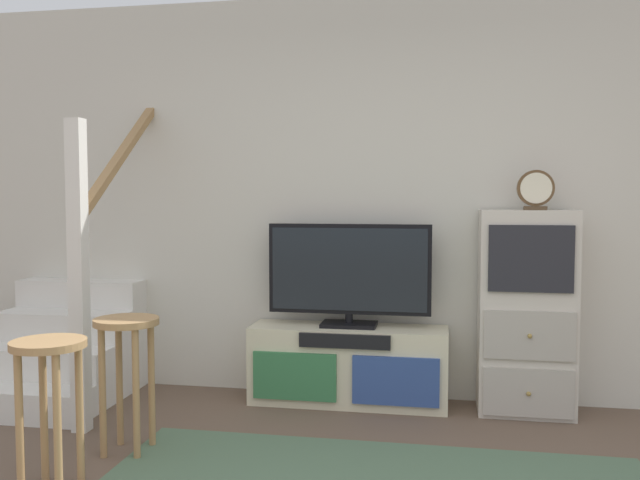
{
  "coord_description": "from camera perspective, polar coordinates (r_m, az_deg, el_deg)",
  "views": [
    {
      "loc": [
        0.3,
        -2.13,
        1.36
      ],
      "look_at": [
        -0.44,
        1.94,
        1.09
      ],
      "focal_mm": 37.9,
      "sensor_mm": 36.0,
      "label": 1
    }
  ],
  "objects": [
    {
      "name": "bar_stool_near",
      "position": [
        3.39,
        -21.89,
        -10.83
      ],
      "size": [
        0.34,
        0.34,
        0.7
      ],
      "color": "#A37A4C",
      "rests_on": "ground_plane"
    },
    {
      "name": "bar_stool_far",
      "position": [
        3.75,
        -15.99,
        -9.16
      ],
      "size": [
        0.34,
        0.34,
        0.72
      ],
      "color": "#A37A4C",
      "rests_on": "ground_plane"
    },
    {
      "name": "back_wall",
      "position": [
        4.6,
        6.62,
        3.55
      ],
      "size": [
        6.4,
        0.12,
        2.7
      ],
      "primitive_type": "cube",
      "color": "beige",
      "rests_on": "ground_plane"
    },
    {
      "name": "television",
      "position": [
        4.41,
        2.47,
        -2.72
      ],
      "size": [
        1.07,
        0.22,
        0.67
      ],
      "color": "black",
      "rests_on": "media_console"
    },
    {
      "name": "media_console",
      "position": [
        4.5,
        2.41,
        -10.53
      ],
      "size": [
        1.29,
        0.38,
        0.51
      ],
      "color": "beige",
      "rests_on": "ground_plane"
    },
    {
      "name": "desk_clock",
      "position": [
        4.35,
        17.75,
        4.04
      ],
      "size": [
        0.22,
        0.08,
        0.25
      ],
      "color": "#4C3823",
      "rests_on": "side_cabinet"
    },
    {
      "name": "staircase",
      "position": [
        5.12,
        -19.78,
        -7.68
      ],
      "size": [
        1.0,
        1.36,
        2.2
      ],
      "color": "silver",
      "rests_on": "ground_plane"
    },
    {
      "name": "side_cabinet",
      "position": [
        4.42,
        17.02,
        -5.88
      ],
      "size": [
        0.58,
        0.38,
        1.28
      ],
      "color": "beige",
      "rests_on": "ground_plane"
    }
  ]
}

